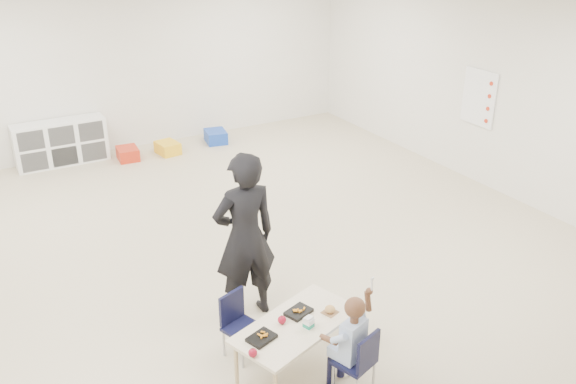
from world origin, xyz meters
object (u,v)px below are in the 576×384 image
table (296,347)px  child (355,343)px  adult (245,237)px  cubby_shelf (61,143)px  chair_near (354,360)px

table → child: size_ratio=1.28×
child → adult: bearing=82.8°
cubby_shelf → adult: size_ratio=0.82×
table → adult: adult is taller
table → cubby_shelf: (-0.73, 6.08, 0.09)m
chair_near → adult: (-0.28, 1.42, 0.55)m
chair_near → adult: 1.54m
chair_near → cubby_shelf: (-1.03, 6.51, 0.04)m
chair_near → adult: bearing=82.8°
cubby_shelf → child: bearing=-81.0°
table → child: 0.57m
table → adult: (0.02, 0.99, 0.59)m
child → cubby_shelf: bearing=80.6°
cubby_shelf → table: bearing=-83.1°
table → child: (0.30, -0.43, 0.22)m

